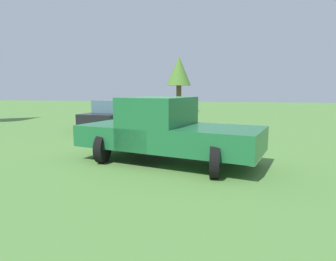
{
  "coord_description": "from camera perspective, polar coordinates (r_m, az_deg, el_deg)",
  "views": [
    {
      "loc": [
        -8.59,
        -1.82,
        2.03
      ],
      "look_at": [
        -0.7,
        -0.3,
        0.9
      ],
      "focal_mm": 31.44,
      "sensor_mm": 36.0,
      "label": 1
    }
  ],
  "objects": [
    {
      "name": "ground_plane",
      "position": [
        9.02,
        -1.06,
        -5.01
      ],
      "size": [
        80.0,
        80.0,
        0.0
      ],
      "primitive_type": "plane",
      "color": "#54843D"
    },
    {
      "name": "pickup_truck",
      "position": [
        8.17,
        -0.82,
        0.35
      ],
      "size": [
        3.27,
        5.4,
        1.81
      ],
      "rotation": [
        0.0,
        0.0,
        4.44
      ],
      "color": "black",
      "rests_on": "ground_plane"
    },
    {
      "name": "sedan_near",
      "position": [
        15.46,
        -9.58,
        2.95
      ],
      "size": [
        4.94,
        2.59,
        1.49
      ],
      "rotation": [
        0.0,
        0.0,
        6.11
      ],
      "color": "black",
      "rests_on": "ground_plane"
    },
    {
      "name": "tree_side",
      "position": [
        26.65,
        2.13,
        11.26
      ],
      "size": [
        2.15,
        2.15,
        4.92
      ],
      "color": "brown",
      "rests_on": "ground_plane"
    }
  ]
}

